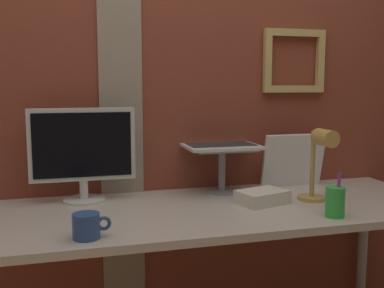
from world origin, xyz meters
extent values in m
cube|color=brown|center=(0.00, 0.47, 1.16)|extent=(3.30, 0.12, 2.32)
cube|color=gray|center=(-0.16, 0.41, 1.16)|extent=(0.19, 0.01, 2.32)
cube|color=tan|center=(0.69, 0.39, 1.51)|extent=(0.32, 0.03, 0.03)
cube|color=tan|center=(0.69, 0.39, 1.23)|extent=(0.32, 0.03, 0.03)
cube|color=tan|center=(0.55, 0.39, 1.37)|extent=(0.03, 0.03, 0.24)
cube|color=tan|center=(0.84, 0.39, 1.37)|extent=(0.03, 0.03, 0.24)
cube|color=beige|center=(0.11, 0.06, 0.74)|extent=(2.12, 0.71, 0.03)
cylinder|color=#B2B2B7|center=(1.11, 0.35, 0.36)|extent=(0.05, 0.05, 0.73)
cylinder|color=silver|center=(-0.34, 0.29, 0.76)|extent=(0.18, 0.18, 0.01)
cylinder|color=silver|center=(-0.34, 0.29, 0.81)|extent=(0.04, 0.04, 0.08)
cube|color=silver|center=(-0.34, 0.29, 1.00)|extent=(0.44, 0.04, 0.31)
cube|color=black|center=(-0.34, 0.27, 1.00)|extent=(0.40, 0.00, 0.27)
cylinder|color=gray|center=(0.29, 0.29, 0.76)|extent=(0.14, 0.14, 0.01)
cylinder|color=gray|center=(0.29, 0.29, 0.86)|extent=(0.03, 0.03, 0.19)
cube|color=gray|center=(0.29, 0.29, 0.96)|extent=(0.28, 0.22, 0.01)
cube|color=silver|center=(0.29, 0.29, 0.97)|extent=(0.34, 0.25, 0.01)
cube|color=#2D2D30|center=(0.29, 0.31, 0.98)|extent=(0.30, 0.16, 0.00)
cube|color=silver|center=(0.29, 0.45, 1.08)|extent=(0.34, 0.07, 0.21)
cube|color=black|center=(0.29, 0.44, 1.08)|extent=(0.31, 0.06, 0.18)
cube|color=white|center=(0.67, 0.32, 0.89)|extent=(0.32, 0.07, 0.26)
cylinder|color=tan|center=(0.62, 0.06, 0.76)|extent=(0.12, 0.12, 0.02)
cylinder|color=tan|center=(0.62, 0.06, 0.92)|extent=(0.02, 0.02, 0.29)
cylinder|color=tan|center=(0.62, -0.03, 1.04)|extent=(0.07, 0.11, 0.07)
cylinder|color=green|center=(0.57, -0.20, 0.81)|extent=(0.07, 0.07, 0.12)
cylinder|color=blue|center=(0.58, -0.18, 0.85)|extent=(0.03, 0.03, 0.16)
cylinder|color=purple|center=(0.57, -0.21, 0.84)|extent=(0.02, 0.01, 0.14)
cylinder|color=red|center=(0.58, -0.20, 0.85)|extent=(0.02, 0.04, 0.16)
cylinder|color=#2D4C8C|center=(-0.35, -0.20, 0.80)|extent=(0.09, 0.09, 0.08)
torus|color=#2D4C8C|center=(-0.29, -0.20, 0.80)|extent=(0.05, 0.01, 0.05)
cube|color=silver|center=(0.39, 0.06, 0.78)|extent=(0.23, 0.19, 0.06)
camera|label=1|loc=(-0.39, -1.66, 1.25)|focal=42.45mm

